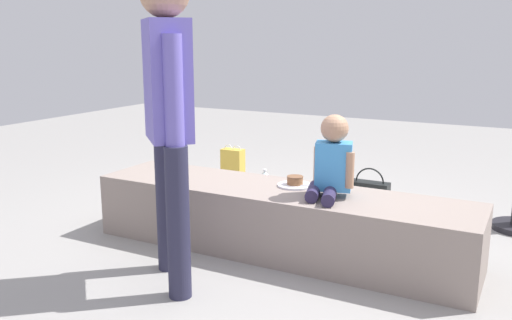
{
  "coord_description": "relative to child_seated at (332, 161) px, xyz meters",
  "views": [
    {
      "loc": [
        1.39,
        -2.94,
        1.31
      ],
      "look_at": [
        0.02,
        -0.34,
        0.66
      ],
      "focal_mm": 38.17,
      "sensor_mm": 36.0,
      "label": 1
    }
  ],
  "objects": [
    {
      "name": "water_bottle_near_gift",
      "position": [
        -1.02,
        1.15,
        -0.52
      ],
      "size": [
        0.07,
        0.07,
        0.22
      ],
      "color": "silver",
      "rests_on": "ground_plane"
    },
    {
      "name": "handbag_black_leather",
      "position": [
        -0.1,
        1.17,
        -0.51
      ],
      "size": [
        0.31,
        0.12,
        0.32
      ],
      "color": "black",
      "rests_on": "ground_plane"
    },
    {
      "name": "cake_box_white",
      "position": [
        0.19,
        0.83,
        -0.55
      ],
      "size": [
        0.42,
        0.39,
        0.14
      ],
      "primitive_type": "cube",
      "rotation": [
        0.0,
        0.0,
        -0.3
      ],
      "color": "white",
      "rests_on": "ground_plane"
    },
    {
      "name": "water_bottle_far_side",
      "position": [
        -0.35,
        0.82,
        -0.52
      ],
      "size": [
        0.07,
        0.07,
        0.23
      ],
      "color": "silver",
      "rests_on": "ground_plane"
    },
    {
      "name": "party_cup_red",
      "position": [
        0.07,
        0.58,
        -0.56
      ],
      "size": [
        0.08,
        0.08,
        0.12
      ],
      "primitive_type": "cylinder",
      "color": "red",
      "rests_on": "ground_plane"
    },
    {
      "name": "cake_plate",
      "position": [
        -0.28,
        0.11,
        -0.19
      ],
      "size": [
        0.22,
        0.22,
        0.07
      ],
      "color": "white",
      "rests_on": "concrete_ledge"
    },
    {
      "name": "concrete_ledge",
      "position": [
        -0.34,
        0.01,
        -0.42
      ],
      "size": [
        2.42,
        0.56,
        0.41
      ],
      "primitive_type": "cube",
      "color": "gray",
      "rests_on": "ground_plane"
    },
    {
      "name": "ground_plane",
      "position": [
        -0.34,
        0.01,
        -0.62
      ],
      "size": [
        12.0,
        12.0,
        0.0
      ],
      "primitive_type": "plane",
      "color": "gray"
    },
    {
      "name": "handbag_brown_canvas",
      "position": [
        -1.28,
        0.57,
        -0.52
      ],
      "size": [
        0.31,
        0.12,
        0.3
      ],
      "color": "brown",
      "rests_on": "ground_plane"
    },
    {
      "name": "adult_standing",
      "position": [
        -0.66,
        -0.67,
        0.38
      ],
      "size": [
        0.39,
        0.38,
        1.67
      ],
      "color": "#27263F",
      "rests_on": "ground_plane"
    },
    {
      "name": "gift_bag",
      "position": [
        -1.4,
        1.27,
        -0.45
      ],
      "size": [
        0.2,
        0.11,
        0.38
      ],
      "color": "gold",
      "rests_on": "ground_plane"
    },
    {
      "name": "child_seated",
      "position": [
        0.0,
        0.0,
        0.0
      ],
      "size": [
        0.29,
        0.34,
        0.48
      ],
      "color": "#2A2343",
      "rests_on": "concrete_ledge"
    }
  ]
}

